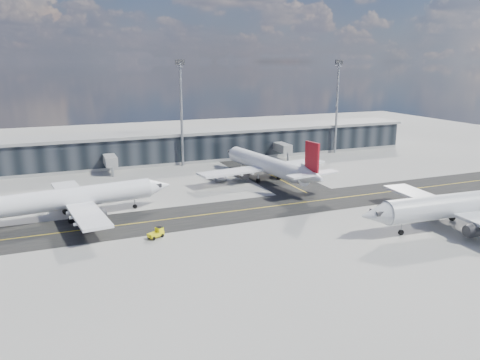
% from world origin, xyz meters
% --- Properties ---
extents(ground, '(300.00, 300.00, 0.00)m').
position_xyz_m(ground, '(0.00, 0.00, 0.00)').
color(ground, gray).
rests_on(ground, ground).
extents(taxiway_lanes, '(180.00, 63.00, 0.03)m').
position_xyz_m(taxiway_lanes, '(3.91, 10.74, 0.01)').
color(taxiway_lanes, black).
rests_on(taxiway_lanes, ground).
extents(terminal_concourse, '(152.00, 19.80, 8.80)m').
position_xyz_m(terminal_concourse, '(0.04, 54.93, 4.09)').
color(terminal_concourse, black).
rests_on(terminal_concourse, ground).
extents(floodlight_masts, '(102.50, 0.70, 28.90)m').
position_xyz_m(floodlight_masts, '(0.00, 48.00, 15.61)').
color(floodlight_masts, gray).
rests_on(floodlight_masts, ground).
extents(airliner_af, '(39.25, 33.56, 11.62)m').
position_xyz_m(airliner_af, '(-31.59, 11.36, 3.84)').
color(airliner_af, white).
rests_on(airliner_af, ground).
extents(airliner_redtail, '(34.79, 40.66, 12.05)m').
position_xyz_m(airliner_redtail, '(14.58, 23.11, 3.98)').
color(airliner_redtail, white).
rests_on(airliner_redtail, ground).
extents(airliner_near, '(41.89, 35.70, 12.41)m').
position_xyz_m(airliner_near, '(32.72, -19.37, 4.10)').
color(airliner_near, silver).
rests_on(airliner_near, ground).
extents(baggage_tug, '(2.96, 2.33, 1.68)m').
position_xyz_m(baggage_tug, '(-18.73, -4.42, 0.84)').
color(baggage_tug, yellow).
rests_on(baggage_tug, ground).
extents(service_van, '(3.96, 6.62, 1.72)m').
position_xyz_m(service_van, '(3.41, 28.57, 0.86)').
color(service_van, white).
rests_on(service_van, ground).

